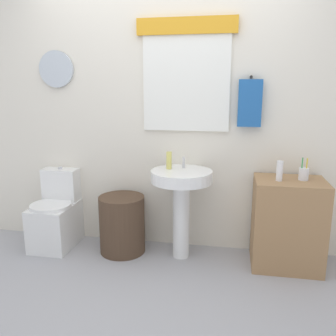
% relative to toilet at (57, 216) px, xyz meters
% --- Properties ---
extents(ground_plane, '(8.00, 8.00, 0.00)m').
position_rel_toilet_xyz_m(ground_plane, '(1.03, -0.88, -0.29)').
color(ground_plane, '#A3A3A8').
extents(back_wall, '(4.40, 0.18, 2.60)m').
position_rel_toilet_xyz_m(back_wall, '(1.04, 0.27, 1.02)').
color(back_wall, silver).
rests_on(back_wall, ground_plane).
extents(toilet, '(0.38, 0.51, 0.75)m').
position_rel_toilet_xyz_m(toilet, '(0.00, 0.00, 0.00)').
color(toilet, white).
rests_on(toilet, ground_plane).
extents(laundry_hamper, '(0.42, 0.42, 0.53)m').
position_rel_toilet_xyz_m(laundry_hamper, '(0.67, -0.03, -0.02)').
color(laundry_hamper, '#4C3828').
rests_on(laundry_hamper, ground_plane).
extents(pedestal_sink, '(0.54, 0.54, 0.80)m').
position_rel_toilet_xyz_m(pedestal_sink, '(1.22, -0.03, 0.32)').
color(pedestal_sink, white).
rests_on(pedestal_sink, ground_plane).
extents(faucet, '(0.03, 0.03, 0.10)m').
position_rel_toilet_xyz_m(faucet, '(1.22, 0.09, 0.56)').
color(faucet, silver).
rests_on(faucet, pedestal_sink).
extents(wooden_cabinet, '(0.57, 0.44, 0.76)m').
position_rel_toilet_xyz_m(wooden_cabinet, '(2.13, -0.03, 0.09)').
color(wooden_cabinet, '#9E754C').
rests_on(wooden_cabinet, ground_plane).
extents(soap_bottle, '(0.05, 0.05, 0.15)m').
position_rel_toilet_xyz_m(soap_bottle, '(1.10, 0.02, 0.59)').
color(soap_bottle, '#DBD166').
rests_on(soap_bottle, pedestal_sink).
extents(lotion_bottle, '(0.05, 0.05, 0.16)m').
position_rel_toilet_xyz_m(lotion_bottle, '(2.03, -0.07, 0.56)').
color(lotion_bottle, white).
rests_on(lotion_bottle, wooden_cabinet).
extents(toothbrush_cup, '(0.08, 0.08, 0.19)m').
position_rel_toilet_xyz_m(toothbrush_cup, '(2.23, -0.01, 0.53)').
color(toothbrush_cup, silver).
rests_on(toothbrush_cup, wooden_cabinet).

